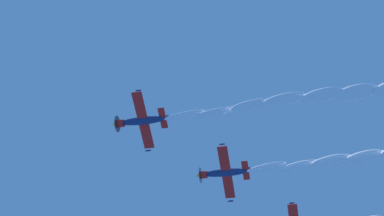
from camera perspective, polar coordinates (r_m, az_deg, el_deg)
name	(u,v)px	position (r m, az deg, el deg)	size (l,w,h in m)	color
airplane_lead	(140,121)	(72.31, -6.46, -1.62)	(8.45, 9.04, 3.44)	navy
airplane_left_wingman	(223,173)	(75.79, 3.93, -8.07)	(8.45, 9.06, 3.37)	navy
smoke_trail_lead	(377,89)	(70.96, 22.11, 2.22)	(41.25, 27.61, 8.59)	white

